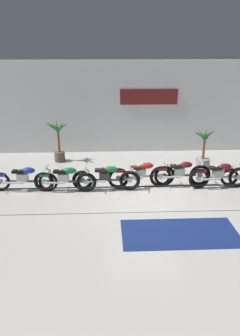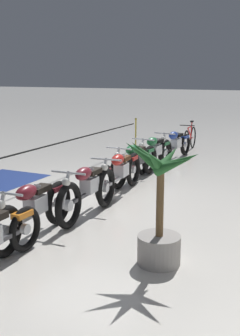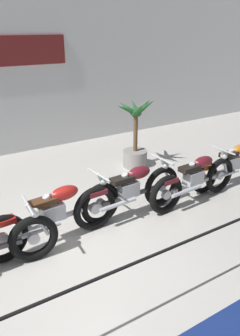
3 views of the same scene
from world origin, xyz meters
The scene contains 6 objects.
ground_plane centered at (0.00, 0.00, 0.00)m, with size 120.00×120.00×0.00m, color silver.
motorcycle_red_3 centered at (0.00, 0.73, 0.48)m, with size 2.43×0.63×0.96m.
motorcycle_maroon_4 centered at (1.40, 0.75, 0.49)m, with size 2.23×0.62×0.97m.
motorcycle_maroon_5 centered at (2.73, 0.54, 0.47)m, with size 2.20×0.62×0.95m.
motorcycle_orange_6 centered at (4.00, 0.72, 0.46)m, with size 2.30×0.62×0.91m.
potted_palm_right_of_row centered at (2.73, 2.60, 0.68)m, with size 0.92×1.01×1.75m.
Camera 3 is at (-1.42, -3.51, 3.18)m, focal length 35.00 mm.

